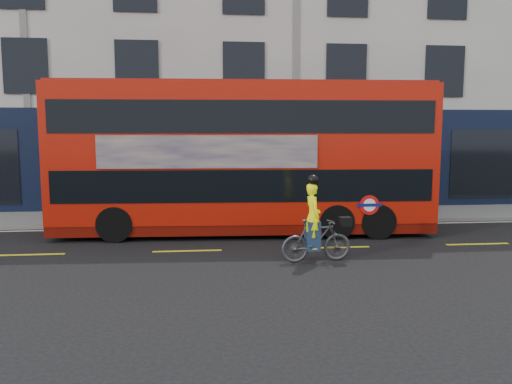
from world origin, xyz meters
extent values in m
plane|color=black|center=(0.00, 0.00, 0.00)|extent=(120.00, 120.00, 0.00)
cube|color=slate|center=(0.00, 6.50, 0.06)|extent=(60.00, 3.00, 0.12)
cube|color=slate|center=(0.00, 5.00, 0.07)|extent=(60.00, 0.12, 0.13)
cube|color=beige|center=(0.00, 13.00, 7.50)|extent=(50.00, 10.00, 15.00)
cube|color=black|center=(0.00, 7.98, 2.00)|extent=(50.00, 0.08, 4.00)
cube|color=silver|center=(0.00, 4.70, 0.00)|extent=(58.00, 0.10, 0.01)
cube|color=#AC1306|center=(-2.35, 3.80, 2.48)|extent=(11.33, 3.04, 4.03)
cube|color=#560903|center=(-2.35, 3.80, 0.31)|extent=(11.33, 2.99, 0.31)
cube|color=black|center=(-2.35, 3.80, 1.58)|extent=(10.89, 3.06, 0.92)
cube|color=black|center=(-2.35, 3.80, 3.52)|extent=(10.89, 3.06, 0.92)
cube|color=maroon|center=(-2.35, 3.80, 4.51)|extent=(11.10, 2.93, 0.08)
cube|color=black|center=(3.28, 3.55, 1.58)|extent=(0.14, 2.30, 0.92)
cube|color=black|center=(3.28, 3.55, 3.52)|extent=(0.14, 2.30, 0.92)
cube|color=black|center=(-7.98, 4.05, 1.58)|extent=(0.14, 2.30, 0.92)
cube|color=tan|center=(-3.42, 2.54, 2.55)|extent=(6.12, 0.31, 0.92)
cylinder|color=red|center=(1.17, 2.34, 1.02)|extent=(0.57, 0.05, 0.57)
cylinder|color=white|center=(1.17, 2.33, 1.02)|extent=(0.37, 0.04, 0.37)
cube|color=#0C1459|center=(1.17, 2.33, 1.02)|extent=(0.71, 0.05, 0.09)
cylinder|color=black|center=(1.53, 3.63, 0.51)|extent=(1.13, 2.65, 1.02)
cylinder|color=black|center=(0.31, 3.68, 0.51)|extent=(1.13, 2.65, 1.02)
cylinder|color=black|center=(-6.02, 3.96, 0.51)|extent=(1.13, 2.65, 1.02)
imported|color=#3F4043|center=(-0.88, 0.10, 0.52)|extent=(1.76, 0.67, 1.04)
imported|color=#FCFF06|center=(-0.98, 0.09, 1.12)|extent=(0.43, 0.60, 1.55)
cube|color=black|center=(-0.16, 0.18, 0.95)|extent=(0.30, 0.25, 0.22)
cube|color=#1C304D|center=(-0.98, 0.09, 0.65)|extent=(0.34, 0.41, 0.70)
sphere|color=black|center=(-0.98, 0.09, 1.97)|extent=(0.26, 0.26, 0.26)
camera|label=1|loc=(-3.50, -11.39, 3.09)|focal=35.00mm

